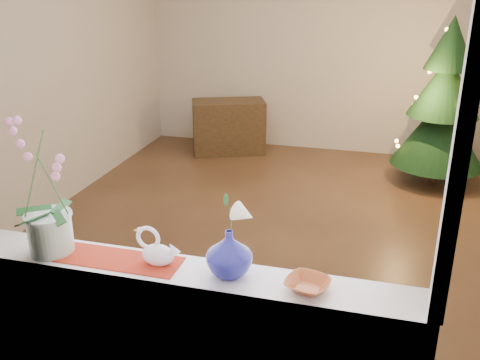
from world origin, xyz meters
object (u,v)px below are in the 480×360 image
Objects in this scene: swan at (157,247)px; xmas_tree at (443,103)px; side_table at (229,127)px; orchid_pot at (44,188)px; blue_vase at (229,250)px; paperweight at (230,272)px; amber_dish at (307,285)px.

xmas_tree reaches higher than swan.
orchid_pot is at bearing -106.74° from side_table.
paperweight is (0.01, -0.03, -0.09)m from blue_vase.
orchid_pot is 0.95m from paperweight.
swan reaches higher than paperweight.
orchid_pot is 4.53m from xmas_tree.
orchid_pot is 4.16× the size of amber_dish.
blue_vase reaches higher than swan.
paperweight is 0.07× the size of side_table.
xmas_tree is (2.10, 4.00, -0.35)m from orchid_pot.
orchid_pot is 0.91m from blue_vase.
blue_vase is 3.86× the size of paperweight.
orchid_pot is 0.60m from swan.
paperweight is (0.36, -0.03, -0.06)m from swan.
orchid_pot is at bearing -117.71° from xmas_tree.
side_table is (-1.66, 4.41, -0.60)m from amber_dish.
blue_vase is 1.56× the size of amber_dish.
orchid_pot is 0.73× the size of side_table.
blue_vase is at bearing -106.94° from xmas_tree.
swan is 0.12× the size of xmas_tree.
orchid_pot is 2.66× the size of blue_vase.
side_table is (-2.51, 0.41, -0.56)m from xmas_tree.
paperweight is at bearing 179.97° from amber_dish.
amber_dish is 4.10m from xmas_tree.
xmas_tree is at bearing 77.97° from amber_dish.
amber_dish is (0.36, -0.03, -0.10)m from blue_vase.
blue_vase is 0.14× the size of xmas_tree.
paperweight reaches higher than side_table.
blue_vase is (0.34, 0.00, 0.03)m from swan.
side_table is at bearing 106.55° from blue_vase.
blue_vase is at bearing 1.60° from orchid_pot.
orchid_pot is 3.14× the size of swan.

